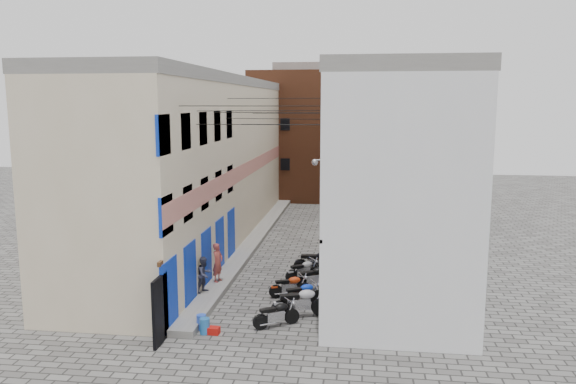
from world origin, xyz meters
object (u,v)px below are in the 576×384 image
at_px(motorcycle_f, 303,269).
at_px(motorcycle_a, 276,313).
at_px(motorcycle_c, 302,293).
at_px(red_crate, 214,331).
at_px(water_jug_far, 201,322).
at_px(person_b, 204,274).
at_px(motorcycle_g, 317,261).
at_px(person_a, 218,262).
at_px(motorcycle_e, 314,276).
at_px(water_jug_near, 205,326).
at_px(motorcycle_b, 301,301).
at_px(motorcycle_d, 290,285).

bearing_deg(motorcycle_f, motorcycle_a, -39.59).
xyz_separation_m(motorcycle_a, motorcycle_c, (0.67, 2.08, 0.02)).
height_order(motorcycle_c, red_crate, motorcycle_c).
bearing_deg(water_jug_far, person_b, 103.81).
height_order(motorcycle_g, person_b, person_b).
bearing_deg(person_a, motorcycle_f, -52.09).
bearing_deg(motorcycle_f, motorcycle_g, 114.16).
bearing_deg(red_crate, motorcycle_e, 59.29).
xyz_separation_m(motorcycle_c, person_a, (-3.71, 1.74, 0.55)).
bearing_deg(motorcycle_f, red_crate, -56.52).
bearing_deg(water_jug_near, motorcycle_a, 21.17).
xyz_separation_m(motorcycle_b, motorcycle_f, (-0.34, 4.26, -0.12)).
bearing_deg(motorcycle_c, person_b, -122.83).
bearing_deg(motorcycle_g, water_jug_near, -28.15).
xyz_separation_m(motorcycle_c, water_jug_far, (-3.16, -2.64, -0.26)).
xyz_separation_m(motorcycle_e, person_a, (-4.01, -0.23, 0.50)).
height_order(motorcycle_g, red_crate, motorcycle_g).
bearing_deg(motorcycle_a, person_a, -174.32).
height_order(motorcycle_e, person_a, person_a).
height_order(motorcycle_e, motorcycle_f, motorcycle_e).
bearing_deg(motorcycle_c, water_jug_far, -77.39).
height_order(motorcycle_a, motorcycle_g, motorcycle_g).
xyz_separation_m(motorcycle_g, person_b, (-4.15, -3.65, 0.34)).
height_order(motorcycle_f, water_jug_near, motorcycle_f).
xyz_separation_m(water_jug_near, water_jug_far, (-0.21, 0.33, -0.01)).
bearing_deg(motorcycle_e, red_crate, -61.54).
distance_m(person_a, red_crate, 4.92).
bearing_deg(water_jug_near, water_jug_far, 122.73).
bearing_deg(motorcycle_e, motorcycle_g, 150.36).
bearing_deg(water_jug_far, water_jug_near, -57.27).
bearing_deg(motorcycle_b, person_a, -145.41).
relative_size(motorcycle_a, water_jug_near, 3.25).
distance_m(motorcycle_f, person_b, 4.57).
relative_size(person_a, person_b, 1.13).
bearing_deg(red_crate, motorcycle_g, 67.55).
distance_m(motorcycle_g, water_jug_far, 7.50).
bearing_deg(motorcycle_b, person_b, -128.96).
bearing_deg(motorcycle_c, motorcycle_e, 144.21).
bearing_deg(motorcycle_e, motorcycle_c, -39.31).
relative_size(motorcycle_f, red_crate, 4.52).
height_order(motorcycle_b, motorcycle_d, motorcycle_b).
bearing_deg(motorcycle_b, motorcycle_f, 166.41).
bearing_deg(motorcycle_a, water_jug_far, -110.24).
relative_size(motorcycle_b, motorcycle_c, 1.21).
xyz_separation_m(person_b, water_jug_far, (0.74, -3.02, -0.71)).
bearing_deg(water_jug_far, person_a, 97.27).
distance_m(motorcycle_f, water_jug_near, 6.66).
bearing_deg(red_crate, motorcycle_b, 34.24).
bearing_deg(water_jug_near, person_a, 99.26).
xyz_separation_m(motorcycle_e, water_jug_near, (-3.24, -4.94, -0.30)).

